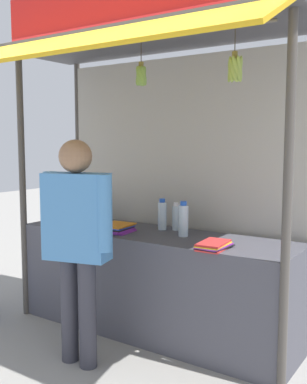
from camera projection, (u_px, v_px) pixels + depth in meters
The scene contains 13 objects.
ground_plane at pixel (154, 331), 3.97m from camera, with size 20.00×20.00×0.00m, color gray.
stall_counter at pixel (154, 283), 3.92m from camera, with size 2.48×0.68×0.87m, color #4C4C56.
stall_structure at pixel (160, 134), 3.85m from camera, with size 2.68×1.49×2.82m.
water_bottle_left at pixel (176, 217), 3.98m from camera, with size 0.07×0.07×0.24m.
water_bottle_center at pixel (183, 220), 3.72m from camera, with size 0.08×0.08×0.29m.
water_bottle_back_left at pixel (93, 208), 4.37m from camera, with size 0.08×0.08×0.29m.
water_bottle_far_right at pixel (88, 205), 4.57m from camera, with size 0.08×0.08×0.30m.
water_bottle_back_right at pixel (162, 215), 4.00m from camera, with size 0.08×0.08×0.28m.
magazine_stack_right at pixel (116, 228), 3.91m from camera, with size 0.28×0.28×0.07m.
magazine_stack_front_right at pixel (214, 245), 3.30m from camera, with size 0.21×0.31×0.05m.
banana_bunch_rightmost at pixel (235, 69), 2.86m from camera, with size 0.12×0.12×0.34m.
banana_bunch_inner_left at pixel (141, 76), 3.26m from camera, with size 0.10×0.10×0.31m.
vendor_person at pixel (77, 231), 3.28m from camera, with size 0.63×0.32×1.65m.
Camera 1 is at (2.13, -3.15, 1.65)m, focal length 42.72 mm.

